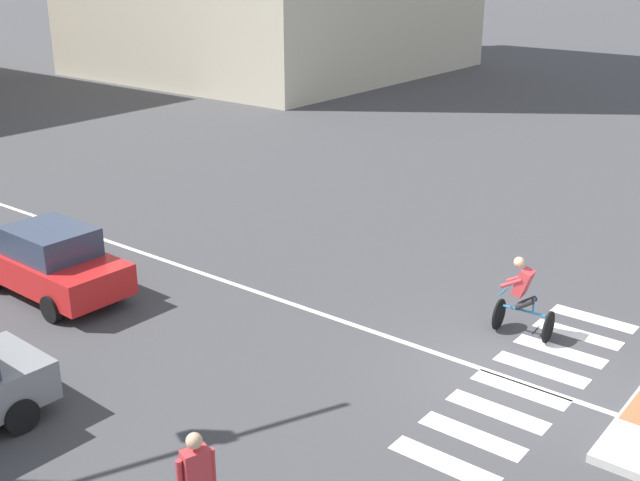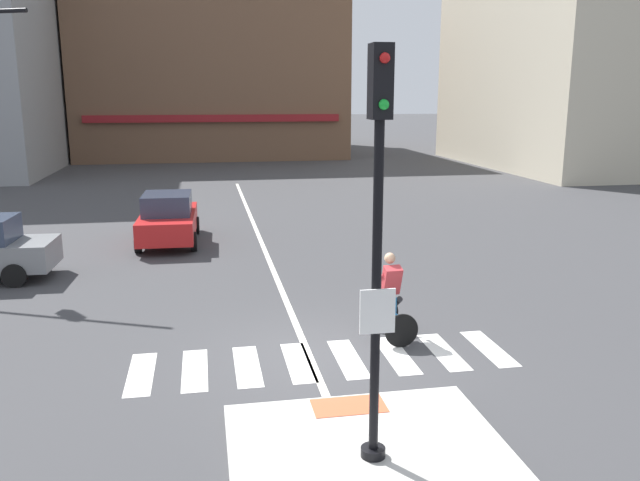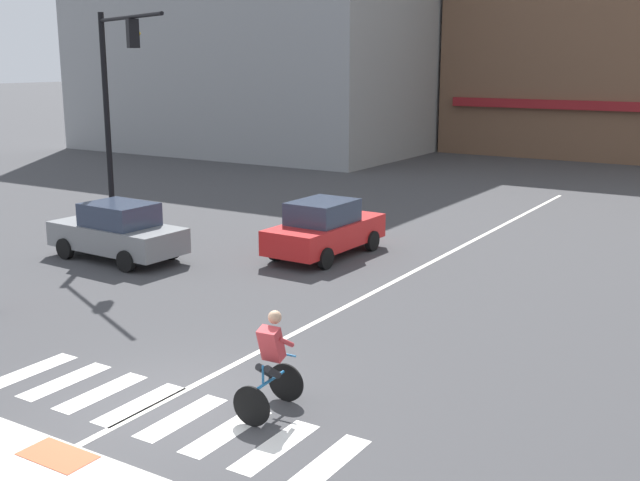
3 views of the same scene
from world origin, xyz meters
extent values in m
plane|color=#3D3D3F|center=(0.00, 0.00, 0.00)|extent=(300.00, 300.00, 0.00)
cube|color=silver|center=(-3.20, -0.23, 0.00)|extent=(0.44, 1.80, 0.01)
cube|color=silver|center=(-2.29, -0.23, 0.00)|extent=(0.44, 1.80, 0.01)
cube|color=silver|center=(-1.37, -0.23, 0.00)|extent=(0.44, 1.80, 0.01)
cube|color=silver|center=(-0.46, -0.23, 0.00)|extent=(0.44, 1.80, 0.01)
cube|color=silver|center=(0.46, -0.23, 0.00)|extent=(0.44, 1.80, 0.01)
cube|color=silver|center=(1.37, -0.23, 0.00)|extent=(0.44, 1.80, 0.01)
cube|color=silver|center=(2.29, -0.23, 0.00)|extent=(0.44, 1.80, 0.01)
cube|color=silver|center=(3.20, -0.23, 0.00)|extent=(0.44, 1.80, 0.01)
cube|color=silver|center=(-0.22, 10.00, 0.00)|extent=(0.14, 28.00, 0.01)
cylinder|color=black|center=(-6.74, 5.65, 0.30)|extent=(0.61, 0.21, 0.60)
cube|color=red|center=(-3.17, 10.03, 0.65)|extent=(1.81, 4.14, 0.70)
cube|color=#2D384C|center=(-3.17, 9.88, 1.32)|extent=(1.53, 1.94, 0.64)
cylinder|color=black|center=(-2.30, 11.28, 0.30)|extent=(0.20, 0.60, 0.60)
cylinder|color=black|center=(-4.03, 8.78, 0.30)|extent=(0.20, 0.60, 0.60)
cylinder|color=black|center=(-2.37, 8.74, 0.30)|extent=(0.20, 0.60, 0.60)
cylinder|color=black|center=(1.51, 1.18, 0.33)|extent=(0.66, 0.08, 0.66)
cylinder|color=black|center=(1.58, 0.13, 0.33)|extent=(0.66, 0.08, 0.66)
cylinder|color=#2370AD|center=(1.55, 0.66, 0.55)|extent=(0.11, 0.89, 0.05)
cylinder|color=#2370AD|center=(1.56, 0.48, 0.73)|extent=(0.04, 0.04, 0.30)
cylinder|color=#2370AD|center=(1.51, 1.13, 0.85)|extent=(0.44, 0.07, 0.04)
cylinder|color=black|center=(1.47, 0.63, 0.73)|extent=(0.15, 0.40, 0.33)
cylinder|color=black|center=(1.63, 0.64, 0.73)|extent=(0.15, 0.40, 0.33)
cube|color=#B73338|center=(1.54, 0.74, 1.16)|extent=(0.36, 0.40, 0.60)
sphere|color=tan|center=(1.53, 0.86, 1.57)|extent=(0.22, 0.22, 0.22)
cylinder|color=#B73338|center=(1.37, 0.91, 1.16)|extent=(0.11, 0.46, 0.31)
cylinder|color=#B73338|center=(1.69, 0.93, 1.16)|extent=(0.11, 0.46, 0.31)
cube|color=#B73338|center=(-6.70, 1.52, 1.12)|extent=(0.41, 0.33, 0.60)
cylinder|color=#B73338|center=(-6.92, 1.59, 1.07)|extent=(0.09, 0.09, 0.56)
cylinder|color=#B73338|center=(-6.48, 1.44, 1.07)|extent=(0.09, 0.09, 0.56)
sphere|color=tan|center=(-6.70, 1.52, 1.56)|extent=(0.22, 0.22, 0.22)
camera|label=1|loc=(-12.47, -5.05, 7.51)|focal=44.46mm
camera|label=2|loc=(-2.02, -10.92, 4.69)|focal=36.13mm
camera|label=3|loc=(8.49, -8.91, 5.60)|focal=44.21mm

